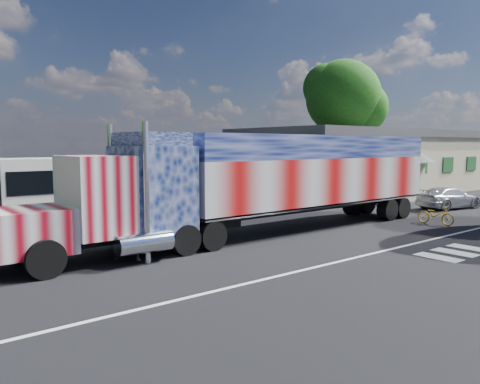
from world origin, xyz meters
TOP-DOWN VIEW (x-y plane):
  - ground at (0.00, 0.00)m, footprint 100.00×100.00m
  - lane_markings at (1.71, -3.77)m, footprint 30.00×2.67m
  - semi_truck at (1.20, 2.34)m, footprint 22.32×3.52m
  - coach_bus at (-2.70, 9.98)m, footprint 11.55×2.69m
  - hall_building at (19.92, 10.86)m, footprint 22.40×12.80m
  - parked_car at (15.60, 1.48)m, footprint 4.88×2.61m
  - woman at (-5.55, 1.50)m, footprint 0.72×0.53m
  - bicycle at (9.31, -1.12)m, footprint 0.82×1.90m
  - tree_far_ne at (26.64, 18.81)m, footprint 8.23×7.83m

SIDE VIEW (x-z plane):
  - ground at x=0.00m, z-range 0.00..0.00m
  - lane_markings at x=1.71m, z-range 0.00..0.01m
  - bicycle at x=9.31m, z-range 0.00..0.97m
  - parked_car at x=15.60m, z-range 0.00..1.34m
  - woman at x=-5.55m, z-range 0.00..1.82m
  - coach_bus at x=-2.70m, z-range 0.06..3.42m
  - semi_truck at x=1.20m, z-range 0.07..4.83m
  - hall_building at x=19.92m, z-range 0.02..5.22m
  - tree_far_ne at x=26.64m, z-range 2.44..15.29m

